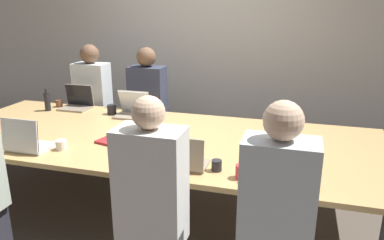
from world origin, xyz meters
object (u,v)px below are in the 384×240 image
person_far_midleft (148,110)px  laptop_far_midleft (133,109)px  laptop_near_left (26,141)px  cup_near_midright (217,165)px  stapler (150,135)px  bottle_far_left (47,101)px  cup_near_left (61,145)px  laptop_far_left (77,102)px  cup_far_midleft (112,109)px  cup_near_right (242,172)px  cup_far_left (59,103)px  person_near_midright (152,210)px  laptop_near_midright (183,159)px  laptop_near_right (285,174)px  person_near_right (275,225)px  person_far_left (94,104)px

person_far_midleft → laptop_far_midleft: bearing=-88.4°
laptop_near_left → laptop_far_midleft: (0.41, 1.12, -0.00)m
laptop_far_midleft → cup_near_midright: bearing=-43.7°
person_far_midleft → stapler: size_ratio=9.01×
cup_near_midright → laptop_near_left: 1.53m
laptop_near_left → laptop_far_midleft: 1.20m
bottle_far_left → cup_near_left: bearing=-49.1°
laptop_near_left → laptop_far_left: bearing=-75.4°
cup_far_midleft → cup_near_right: cup_far_midleft is taller
bottle_far_left → cup_far_midleft: size_ratio=2.40×
laptop_near_left → cup_near_left: size_ratio=3.68×
cup_far_left → person_near_midright: bearing=-43.1°
laptop_near_midright → cup_near_left: size_ratio=3.77×
laptop_far_left → bottle_far_left: size_ratio=1.36×
cup_far_midleft → laptop_far_left: bearing=167.4°
person_near_midright → laptop_far_midleft: person_near_midright is taller
laptop_near_left → cup_far_left: laptop_near_left is taller
person_far_midleft → person_near_midright: bearing=-67.0°
laptop_near_midright → laptop_near_right: laptop_near_right is taller
laptop_far_left → person_near_right: 2.84m
cup_near_midright → stapler: size_ratio=0.51×
laptop_far_left → laptop_near_right: laptop_far_left is taller
person_far_left → cup_far_left: 0.43m
cup_far_left → laptop_far_midleft: bearing=-5.7°
person_far_left → laptop_far_midleft: person_far_left is taller
cup_near_right → stapler: size_ratio=0.61×
person_far_left → person_near_right: person_far_left is taller
person_far_midleft → cup_far_left: bearing=-161.6°
laptop_near_midright → laptop_far_midleft: size_ratio=0.98×
laptop_far_left → cup_near_right: size_ratio=3.50×
person_far_left → person_far_midleft: (0.73, -0.04, -0.00)m
person_far_left → bottle_far_left: 0.60m
laptop_near_right → person_far_left: bearing=-34.7°
cup_near_left → stapler: cup_near_left is taller
cup_far_midleft → laptop_near_right: bearing=-32.2°
laptop_far_midleft → person_near_right: person_near_right is taller
cup_far_left → person_near_right: size_ratio=0.06×
bottle_far_left → laptop_near_right: 2.79m
laptop_far_midleft → cup_far_midleft: (-0.25, -0.00, -0.03)m
laptop_far_midleft → person_far_midleft: bearing=91.6°
person_near_midright → person_far_midleft: size_ratio=0.98×
person_far_midleft → cup_near_midright: bearing=-52.7°
laptop_near_midright → laptop_far_left: laptop_far_left is taller
cup_near_right → cup_far_midleft: bearing=143.9°
person_far_midleft → cup_near_right: size_ratio=14.88×
cup_near_midright → person_near_right: person_near_right is taller
bottle_far_left → person_far_midleft: (0.97, 0.49, -0.15)m
stapler → cup_far_midleft: bearing=112.5°
person_near_right → cup_near_right: person_near_right is taller
laptop_far_left → stapler: bearing=-30.9°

